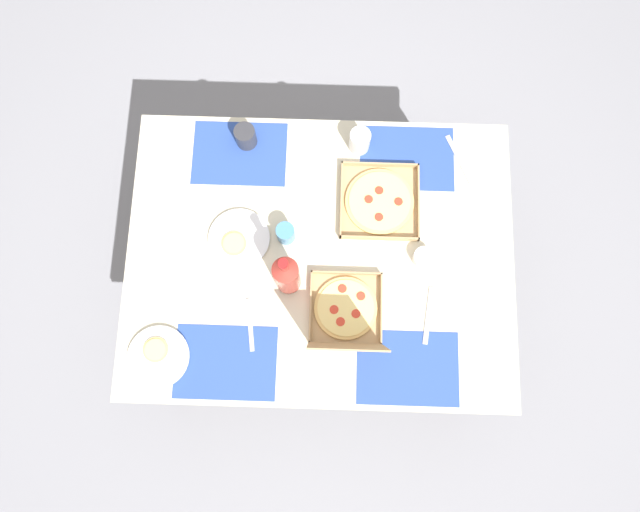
{
  "coord_description": "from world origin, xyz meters",
  "views": [
    {
      "loc": [
        -0.01,
        0.46,
        2.77
      ],
      "look_at": [
        0.0,
        0.0,
        0.74
      ],
      "focal_mm": 31.84,
      "sensor_mm": 36.0,
      "label": 1
    }
  ],
  "objects_px": {
    "cup_clear_left": "(246,136)",
    "plate_near_right": "(158,356)",
    "pizza_box_center": "(346,316)",
    "pizza_box_edge_far": "(379,202)",
    "cup_spare": "(360,141)",
    "condiment_bowl": "(423,258)",
    "cup_clear_right": "(286,233)",
    "plate_far_left": "(239,239)",
    "soda_bottle": "(287,275)"
  },
  "relations": [
    {
      "from": "cup_clear_left",
      "to": "pizza_box_center",
      "type": "bearing_deg",
      "value": 120.45
    },
    {
      "from": "condiment_bowl",
      "to": "pizza_box_edge_far",
      "type": "bearing_deg",
      "value": -53.38
    },
    {
      "from": "soda_bottle",
      "to": "condiment_bowl",
      "type": "relative_size",
      "value": 4.26
    },
    {
      "from": "plate_near_right",
      "to": "soda_bottle",
      "type": "height_order",
      "value": "soda_bottle"
    },
    {
      "from": "cup_spare",
      "to": "condiment_bowl",
      "type": "relative_size",
      "value": 1.32
    },
    {
      "from": "pizza_box_center",
      "to": "cup_spare",
      "type": "relative_size",
      "value": 2.97
    },
    {
      "from": "condiment_bowl",
      "to": "cup_spare",
      "type": "bearing_deg",
      "value": -61.38
    },
    {
      "from": "cup_clear_left",
      "to": "plate_near_right",
      "type": "bearing_deg",
      "value": 72.31
    },
    {
      "from": "condiment_bowl",
      "to": "cup_clear_left",
      "type": "bearing_deg",
      "value": -33.64
    },
    {
      "from": "soda_bottle",
      "to": "plate_near_right",
      "type": "bearing_deg",
      "value": 32.17
    },
    {
      "from": "cup_spare",
      "to": "cup_clear_left",
      "type": "relative_size",
      "value": 1.09
    },
    {
      "from": "plate_near_right",
      "to": "pizza_box_center",
      "type": "bearing_deg",
      "value": -166.55
    },
    {
      "from": "cup_spare",
      "to": "cup_clear_left",
      "type": "height_order",
      "value": "cup_spare"
    },
    {
      "from": "pizza_box_edge_far",
      "to": "cup_clear_left",
      "type": "xyz_separation_m",
      "value": [
        0.51,
        -0.23,
        0.03
      ]
    },
    {
      "from": "soda_bottle",
      "to": "cup_spare",
      "type": "xyz_separation_m",
      "value": [
        -0.25,
        -0.54,
        -0.08
      ]
    },
    {
      "from": "pizza_box_edge_far",
      "to": "condiment_bowl",
      "type": "relative_size",
      "value": 3.87
    },
    {
      "from": "plate_near_right",
      "to": "cup_clear_left",
      "type": "bearing_deg",
      "value": -107.69
    },
    {
      "from": "pizza_box_edge_far",
      "to": "cup_clear_left",
      "type": "bearing_deg",
      "value": -24.37
    },
    {
      "from": "pizza_box_edge_far",
      "to": "cup_clear_right",
      "type": "relative_size",
      "value": 3.36
    },
    {
      "from": "cup_clear_right",
      "to": "cup_clear_left",
      "type": "xyz_separation_m",
      "value": [
        0.17,
        -0.37,
        0.0
      ]
    },
    {
      "from": "cup_clear_right",
      "to": "cup_clear_left",
      "type": "distance_m",
      "value": 0.41
    },
    {
      "from": "soda_bottle",
      "to": "cup_clear_right",
      "type": "xyz_separation_m",
      "value": [
        0.02,
        -0.17,
        -0.09
      ]
    },
    {
      "from": "cup_clear_right",
      "to": "cup_spare",
      "type": "relative_size",
      "value": 0.87
    },
    {
      "from": "cup_clear_right",
      "to": "cup_spare",
      "type": "xyz_separation_m",
      "value": [
        -0.26,
        -0.37,
        0.01
      ]
    },
    {
      "from": "cup_spare",
      "to": "pizza_box_edge_far",
      "type": "bearing_deg",
      "value": 109.66
    },
    {
      "from": "plate_far_left",
      "to": "soda_bottle",
      "type": "relative_size",
      "value": 0.7
    },
    {
      "from": "pizza_box_edge_far",
      "to": "pizza_box_center",
      "type": "xyz_separation_m",
      "value": [
        0.12,
        0.44,
        0.03
      ]
    },
    {
      "from": "cup_spare",
      "to": "plate_near_right",
      "type": "bearing_deg",
      "value": 49.71
    },
    {
      "from": "cup_clear_right",
      "to": "condiment_bowl",
      "type": "height_order",
      "value": "cup_clear_right"
    },
    {
      "from": "pizza_box_edge_far",
      "to": "plate_far_left",
      "type": "height_order",
      "value": "pizza_box_edge_far"
    },
    {
      "from": "cup_clear_left",
      "to": "pizza_box_edge_far",
      "type": "bearing_deg",
      "value": 155.63
    },
    {
      "from": "plate_far_left",
      "to": "cup_clear_left",
      "type": "height_order",
      "value": "cup_clear_left"
    },
    {
      "from": "pizza_box_edge_far",
      "to": "pizza_box_center",
      "type": "relative_size",
      "value": 0.98
    },
    {
      "from": "plate_near_right",
      "to": "cup_spare",
      "type": "bearing_deg",
      "value": -130.29
    },
    {
      "from": "pizza_box_edge_far",
      "to": "cup_spare",
      "type": "xyz_separation_m",
      "value": [
        0.08,
        -0.22,
        0.04
      ]
    },
    {
      "from": "plate_far_left",
      "to": "cup_clear_left",
      "type": "bearing_deg",
      "value": -91.03
    },
    {
      "from": "cup_spare",
      "to": "condiment_bowl",
      "type": "distance_m",
      "value": 0.5
    },
    {
      "from": "plate_far_left",
      "to": "condiment_bowl",
      "type": "distance_m",
      "value": 0.68
    },
    {
      "from": "soda_bottle",
      "to": "cup_clear_right",
      "type": "height_order",
      "value": "soda_bottle"
    },
    {
      "from": "plate_near_right",
      "to": "cup_clear_left",
      "type": "xyz_separation_m",
      "value": [
        -0.26,
        -0.83,
        0.04
      ]
    },
    {
      "from": "plate_far_left",
      "to": "cup_clear_right",
      "type": "relative_size",
      "value": 2.61
    },
    {
      "from": "pizza_box_center",
      "to": "cup_spare",
      "type": "height_order",
      "value": "pizza_box_center"
    },
    {
      "from": "cup_clear_left",
      "to": "plate_far_left",
      "type": "bearing_deg",
      "value": 88.97
    },
    {
      "from": "soda_bottle",
      "to": "cup_spare",
      "type": "bearing_deg",
      "value": -114.7
    },
    {
      "from": "pizza_box_center",
      "to": "soda_bottle",
      "type": "distance_m",
      "value": 0.26
    },
    {
      "from": "pizza_box_edge_far",
      "to": "cup_spare",
      "type": "bearing_deg",
      "value": -70.34
    },
    {
      "from": "pizza_box_center",
      "to": "condiment_bowl",
      "type": "relative_size",
      "value": 3.93
    },
    {
      "from": "pizza_box_center",
      "to": "condiment_bowl",
      "type": "xyz_separation_m",
      "value": [
        -0.28,
        -0.22,
        -0.02
      ]
    },
    {
      "from": "cup_spare",
      "to": "cup_clear_left",
      "type": "distance_m",
      "value": 0.43
    },
    {
      "from": "pizza_box_edge_far",
      "to": "soda_bottle",
      "type": "distance_m",
      "value": 0.47
    }
  ]
}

